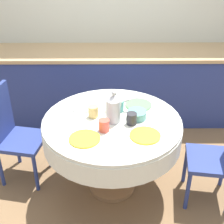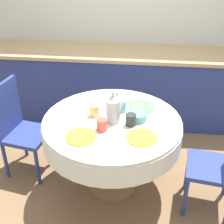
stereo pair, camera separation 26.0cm
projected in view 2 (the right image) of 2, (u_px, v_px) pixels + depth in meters
name	position (u px, v px, depth m)	size (l,w,h in m)	color
ground_plane	(112.00, 186.00, 3.03)	(12.00, 12.00, 0.00)	brown
wall_back	(127.00, 11.00, 3.78)	(7.00, 0.05, 2.60)	beige
kitchen_counter	(123.00, 86.00, 3.92)	(3.24, 0.64, 0.91)	navy
dining_table	(112.00, 133.00, 2.71)	(1.20, 1.20, 0.76)	olive
chair_left	(223.00, 160.00, 2.56)	(0.46, 0.46, 0.96)	navy
chair_right	(19.00, 125.00, 3.01)	(0.47, 0.47, 0.96)	navy
plate_near_left	(81.00, 137.00, 2.42)	(0.24, 0.24, 0.01)	yellow
cup_near_left	(102.00, 125.00, 2.49)	(0.09, 0.09, 0.10)	#CC4C3D
plate_near_right	(142.00, 138.00, 2.41)	(0.24, 0.24, 0.01)	yellow
cup_near_right	(131.00, 120.00, 2.56)	(0.09, 0.09, 0.10)	#28282D
plate_far_left	(87.00, 104.00, 2.87)	(0.24, 0.24, 0.01)	white
cup_far_left	(94.00, 110.00, 2.69)	(0.09, 0.09, 0.10)	#DBB766
plate_far_right	(142.00, 106.00, 2.84)	(0.24, 0.24, 0.01)	#5BA85B
cup_far_right	(121.00, 106.00, 2.75)	(0.09, 0.09, 0.10)	#5BA39E
coffee_carafe	(113.00, 109.00, 2.57)	(0.12, 0.12, 0.29)	#B2B2B7
teapot	(117.00, 102.00, 2.74)	(0.20, 0.15, 0.19)	silver
fruit_bowl	(137.00, 116.00, 2.64)	(0.17, 0.17, 0.07)	#569993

